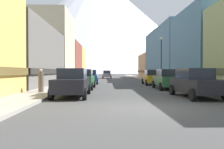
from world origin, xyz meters
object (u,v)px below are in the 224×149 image
object	(u,v)px
car_right_1	(167,79)
parking_meter_near	(212,80)
car_right_0	(196,83)
pedestrian_1	(41,81)
car_left_2	(90,77)
car_left_0	(72,82)
car_left_1	(83,79)
streetlamp_right	(161,53)
car_driving_0	(107,74)
car_right_2	(152,77)
trash_bin_right	(191,81)
potted_plant_0	(178,79)

from	to	relation	value
car_right_1	parking_meter_near	distance (m)	4.74
car_right_0	pedestrian_1	world-z (taller)	car_right_0
car_left_2	parking_meter_near	size ratio (longest dim) A/B	3.37
car_left_0	car_left_2	bearing A→B (deg)	89.99
car_left_2	pedestrian_1	world-z (taller)	car_left_2
car_left_1	streetlamp_right	size ratio (longest dim) A/B	0.75
car_driving_0	parking_meter_near	world-z (taller)	car_driving_0
car_left_1	car_right_0	xyz separation A→B (m)	(7.60, -6.82, 0.00)
car_right_2	pedestrian_1	size ratio (longest dim) A/B	2.77
car_driving_0	trash_bin_right	bearing A→B (deg)	-75.10
parking_meter_near	trash_bin_right	bearing A→B (deg)	83.67
car_left_1	potted_plant_0	size ratio (longest dim) A/B	4.47
streetlamp_right	car_left_2	bearing A→B (deg)	178.56
car_driving_0	pedestrian_1	distance (m)	35.34
car_right_1	trash_bin_right	distance (m)	2.78
car_right_0	car_right_1	bearing A→B (deg)	89.99
car_left_1	parking_meter_near	bearing A→B (deg)	-26.91
parking_meter_near	potted_plant_0	world-z (taller)	parking_meter_near
car_driving_0	potted_plant_0	bearing A→B (deg)	-70.18
car_left_0	car_left_1	xyz separation A→B (m)	(0.00, 6.26, 0.00)
parking_meter_near	pedestrian_1	xyz separation A→B (m)	(-12.00, 0.25, -0.12)
pedestrian_1	streetlamp_right	world-z (taller)	streetlamp_right
car_right_2	streetlamp_right	bearing A→B (deg)	52.62
car_left_1	car_left_2	world-z (taller)	same
car_left_2	trash_bin_right	world-z (taller)	car_left_2
car_driving_0	trash_bin_right	world-z (taller)	car_driving_0
car_left_1	parking_meter_near	distance (m)	10.71
car_left_1	trash_bin_right	distance (m)	10.17
car_left_2	potted_plant_0	world-z (taller)	car_left_2
parking_meter_near	car_right_2	bearing A→B (deg)	100.19
car_right_1	parking_meter_near	world-z (taller)	car_right_1
car_right_1	car_left_0	bearing A→B (deg)	-142.97
car_left_1	potted_plant_0	bearing A→B (deg)	31.33
parking_meter_near	pedestrian_1	distance (m)	12.00
car_right_2	car_right_0	bearing A→B (deg)	-90.00
car_left_0	parking_meter_near	distance (m)	9.65
potted_plant_0	pedestrian_1	world-z (taller)	pedestrian_1
car_right_1	car_right_2	xyz separation A→B (m)	(-0.00, 6.54, 0.00)
car_left_2	car_left_0	bearing A→B (deg)	-90.01
car_left_1	car_right_2	size ratio (longest dim) A/B	0.99
car_right_0	trash_bin_right	distance (m)	7.82
car_left_1	potted_plant_0	world-z (taller)	car_left_1
car_left_0	car_driving_0	bearing A→B (deg)	86.57
car_right_2	car_driving_0	world-z (taller)	same
car_left_1	car_right_0	bearing A→B (deg)	-41.94
trash_bin_right	potted_plant_0	xyz separation A→B (m)	(0.65, 6.01, 0.05)
car_right_2	trash_bin_right	size ratio (longest dim) A/B	4.56
car_left_0	car_right_2	size ratio (longest dim) A/B	0.99
parking_meter_near	trash_bin_right	size ratio (longest dim) A/B	1.36
pedestrian_1	car_right_0	bearing A→B (deg)	-12.52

